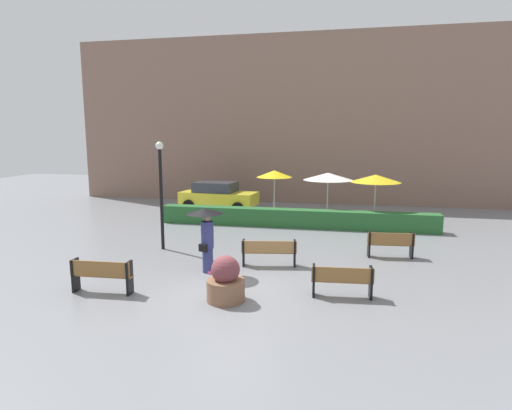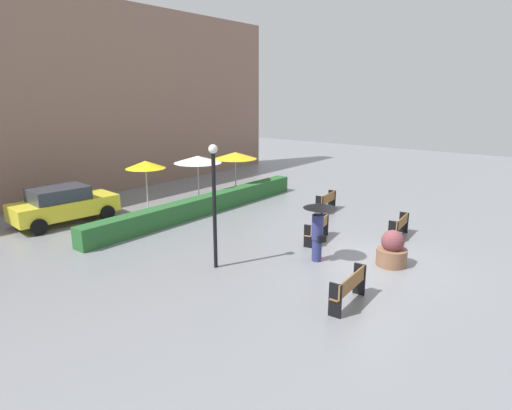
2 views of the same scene
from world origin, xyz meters
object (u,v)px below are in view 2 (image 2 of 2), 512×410
parked_car (63,204)px  bench_near_right (400,225)px  lamp_post (214,194)px  bench_mid_center (318,228)px  pedestrian_with_umbrella (319,222)px  planter_pot (392,250)px  patio_umbrella_yellow (145,165)px  bench_near_left (349,286)px  patio_umbrella_white (198,159)px  bench_far_right (327,201)px  patio_umbrella_yellow_far (235,156)px

parked_car → bench_near_right: bearing=-59.9°
bench_near_right → lamp_post: size_ratio=0.41×
bench_near_right → lamp_post: 7.61m
bench_mid_center → pedestrian_with_umbrella: bearing=-149.5°
planter_pot → patio_umbrella_yellow: (-0.65, 11.44, 1.69)m
patio_umbrella_yellow → planter_pot: bearing=-86.8°
bench_near_left → planter_pot: (3.34, 0.17, -0.03)m
planter_pot → patio_umbrella_white: patio_umbrella_white is taller
patio_umbrella_yellow → parked_car: size_ratio=0.55×
bench_mid_center → patio_umbrella_white: 8.09m
bench_far_right → bench_mid_center: 4.27m
bench_far_right → patio_umbrella_yellow: (-5.09, 6.59, 1.68)m
bench_far_right → patio_umbrella_yellow: bearing=127.7°
bench_far_right → patio_umbrella_yellow: size_ratio=0.66×
parked_car → bench_far_right: bearing=-42.9°
planter_pot → patio_umbrella_white: (2.06, 10.83, 1.67)m
bench_near_left → patio_umbrella_white: patio_umbrella_white is taller
bench_mid_center → patio_umbrella_yellow: patio_umbrella_yellow is taller
bench_near_right → bench_far_right: 4.33m
patio_umbrella_yellow → patio_umbrella_white: size_ratio=1.00×
lamp_post → bench_near_right: bearing=-28.4°
bench_far_right → bench_near_left: bearing=-147.2°
bench_mid_center → patio_umbrella_yellow: bearing=98.2°
bench_far_right → planter_pot: 6.58m
pedestrian_with_umbrella → planter_pot: (1.17, -2.04, -0.85)m
bench_mid_center → patio_umbrella_yellow: 8.63m
bench_near_right → planter_pot: (-2.86, -0.82, 0.02)m
bench_near_right → patio_umbrella_white: 10.19m
parked_car → lamp_post: bearing=-87.1°
planter_pot → patio_umbrella_yellow_far: bearing=67.5°
bench_mid_center → pedestrian_with_umbrella: size_ratio=0.89×
patio_umbrella_yellow → parked_car: 3.87m
bench_near_left → patio_umbrella_white: (5.41, 11.00, 1.64)m
patio_umbrella_white → parked_car: size_ratio=0.54×
planter_pot → bench_far_right: bearing=47.5°
bench_mid_center → bench_near_left: bearing=-140.4°
lamp_post → bench_near_left: bearing=-86.6°
bench_mid_center → lamp_post: size_ratio=0.45×
pedestrian_with_umbrella → lamp_post: lamp_post is taller
bench_near_right → pedestrian_with_umbrella: bearing=163.2°
planter_pot → parked_car: bearing=107.6°
bench_mid_center → bench_far_right: bearing=24.8°
patio_umbrella_white → parked_car: patio_umbrella_white is taller
patio_umbrella_yellow → lamp_post: bearing=-112.6°
bench_near_right → lamp_post: (-6.48, 3.51, 1.91)m
bench_mid_center → patio_umbrella_yellow: (-1.21, 8.38, 1.69)m
bench_mid_center → patio_umbrella_yellow_far: 8.24m
patio_umbrella_yellow → patio_umbrella_yellow_far: bearing=-13.8°
patio_umbrella_yellow → patio_umbrella_white: bearing=-12.7°
bench_far_right → patio_umbrella_yellow: patio_umbrella_yellow is taller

